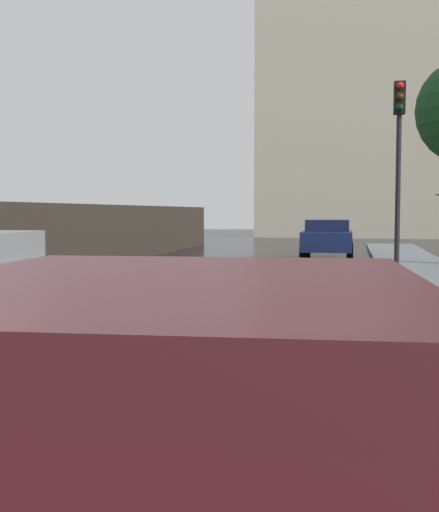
# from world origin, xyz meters

# --- Properties ---
(car_maroon_mid_road) EXTENTS (2.12, 4.35, 1.49)m
(car_maroon_mid_road) POSITION_xyz_m (2.69, -1.25, 0.76)
(car_maroon_mid_road) COLOR maroon
(car_maroon_mid_road) RESTS_ON ground
(car_blue_far_ahead) EXTENTS (1.84, 4.29, 1.41)m
(car_blue_far_ahead) POSITION_xyz_m (2.42, 20.99, 0.75)
(car_blue_far_ahead) COLOR navy
(car_blue_far_ahead) RESTS_ON ground
(traffic_light) EXTENTS (0.26, 0.39, 4.58)m
(traffic_light) POSITION_xyz_m (4.32, 12.77, 3.29)
(traffic_light) COLOR black
(traffic_light) RESTS_ON sidewalk_strip
(distant_tower) EXTENTS (13.50, 10.45, 18.10)m
(distant_tower) POSITION_xyz_m (3.70, 44.38, 9.05)
(distant_tower) COLOR beige
(distant_tower) RESTS_ON ground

